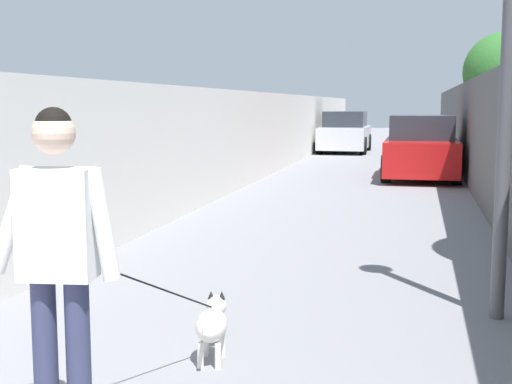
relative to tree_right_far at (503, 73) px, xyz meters
name	(u,v)px	position (x,y,z in m)	size (l,w,h in m)	color
ground_plane	(352,192)	(-5.00, 3.41, -2.61)	(80.00, 80.00, 0.00)	gray
wall_left	(204,146)	(-7.00, 5.95, -1.56)	(48.00, 0.30, 2.10)	silver
fence_right	(494,142)	(-7.00, 0.86, -1.44)	(48.00, 0.30, 2.35)	#4C4C4C
tree_right_far	(503,73)	(0.00, 0.00, 0.00)	(2.02, 2.02, 3.66)	#473523
person_skateboarder	(58,244)	(-16.04, 3.91, -1.53)	(0.27, 0.72, 1.71)	#333859
dog	(212,323)	(-14.71, 3.49, -2.34)	(1.63, 0.57, 1.06)	white
car_near	(421,149)	(-1.74, 2.01, -1.90)	(4.03, 1.80, 1.54)	#B71414
car_far	(345,133)	(7.14, 4.80, -1.90)	(3.81, 1.80, 1.54)	silver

